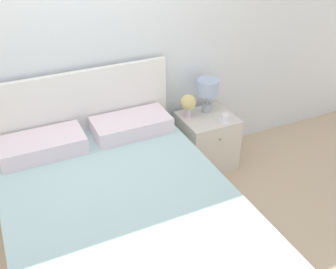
# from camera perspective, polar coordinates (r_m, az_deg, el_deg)

# --- Properties ---
(ground_plane) EXTENTS (12.00, 12.00, 0.00)m
(ground_plane) POSITION_cam_1_polar(r_m,az_deg,el_deg) (3.97, -11.41, -6.45)
(ground_plane) COLOR #CCB28E
(wall_back) EXTENTS (8.00, 0.06, 2.60)m
(wall_back) POSITION_cam_1_polar(r_m,az_deg,el_deg) (3.41, -14.03, 11.80)
(wall_back) COLOR white
(wall_back) RESTS_ON ground_plane
(bed) EXTENTS (1.64, 2.13, 1.14)m
(bed) POSITION_cam_1_polar(r_m,az_deg,el_deg) (3.02, -6.89, -12.33)
(bed) COLOR beige
(bed) RESTS_ON ground_plane
(nightstand) EXTENTS (0.51, 0.49, 0.56)m
(nightstand) POSITION_cam_1_polar(r_m,az_deg,el_deg) (3.97, 5.60, -0.95)
(nightstand) COLOR silver
(nightstand) RESTS_ON ground_plane
(table_lamp) EXTENTS (0.21, 0.21, 0.34)m
(table_lamp) POSITION_cam_1_polar(r_m,az_deg,el_deg) (3.82, 5.77, 6.56)
(table_lamp) COLOR #A8B2BC
(table_lamp) RESTS_ON nightstand
(flower_vase) EXTENTS (0.15, 0.15, 0.23)m
(flower_vase) POSITION_cam_1_polar(r_m,az_deg,el_deg) (3.74, 2.99, 4.51)
(flower_vase) COLOR silver
(flower_vase) RESTS_ON nightstand
(teacup) EXTENTS (0.12, 0.12, 0.07)m
(teacup) POSITION_cam_1_polar(r_m,az_deg,el_deg) (3.76, 8.30, 2.43)
(teacup) COLOR white
(teacup) RESTS_ON nightstand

